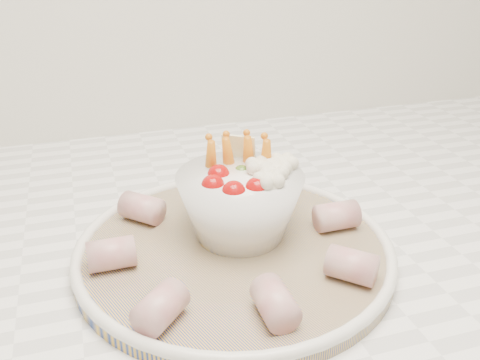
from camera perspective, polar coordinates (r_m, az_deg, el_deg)
name	(u,v)px	position (r m, az deg, el deg)	size (l,w,h in m)	color
serving_platter	(234,249)	(0.57, -0.62, -7.39)	(0.43, 0.43, 0.02)	navy
veggie_bowl	(241,201)	(0.57, 0.13, -2.27)	(0.14, 0.14, 0.10)	white
cured_meat_rolls	(233,233)	(0.56, -0.73, -5.69)	(0.29, 0.30, 0.03)	#B45257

